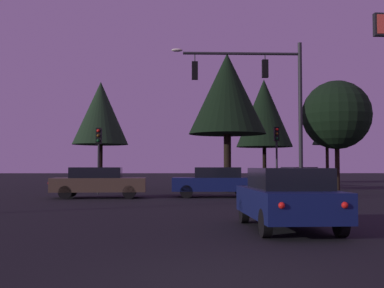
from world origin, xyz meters
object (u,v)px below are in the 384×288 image
car_far_lane (300,176)px  traffic_signal_mast_arm (266,91)px  tree_behind_sign (327,131)px  tree_lot_edge (101,113)px  car_nearside_lane (287,197)px  tree_left_far (264,113)px  traffic_light_corner_right (277,145)px  car_crossing_left (215,182)px  car_crossing_right (98,182)px  traffic_light_corner_left (99,147)px  tree_right_cluster (227,94)px  tree_center_horizon (337,115)px

car_far_lane → traffic_signal_mast_arm: bearing=-110.7°
tree_behind_sign → tree_lot_edge: 25.41m
car_nearside_lane → tree_left_far: size_ratio=0.45×
traffic_light_corner_right → tree_lot_edge: (-11.55, 3.02, 2.34)m
traffic_light_corner_right → tree_left_far: size_ratio=0.42×
traffic_signal_mast_arm → tree_left_far: (3.46, 20.21, 1.16)m
traffic_light_corner_right → car_crossing_left: (-4.27, -5.46, -2.09)m
car_crossing_right → traffic_light_corner_right: bearing=30.7°
traffic_light_corner_left → tree_lot_edge: bearing=98.6°
car_far_lane → tree_behind_sign: bearing=63.4°
traffic_signal_mast_arm → car_crossing_left: (-2.48, 0.77, -4.53)m
traffic_signal_mast_arm → car_far_lane: size_ratio=1.61×
traffic_light_corner_right → tree_lot_edge: size_ratio=0.55×
traffic_light_corner_left → tree_right_cluster: (7.53, 2.10, 3.36)m
tree_center_horizon → tree_left_far: bearing=101.9°
car_crossing_left → tree_lot_edge: (-7.28, 8.48, 4.42)m
car_nearside_lane → car_crossing_left: same height
traffic_light_corner_left → traffic_light_corner_right: size_ratio=0.93×
car_far_lane → car_crossing_left: bearing=-120.7°
traffic_light_corner_left → car_far_lane: 17.27m
car_nearside_lane → traffic_light_corner_right: bearing=79.4°
car_crossing_left → car_nearside_lane: bearing=-86.0°
tree_behind_sign → car_nearside_lane: bearing=-108.5°
traffic_light_corner_right → tree_center_horizon: bearing=18.8°
tree_lot_edge → traffic_signal_mast_arm: bearing=-43.5°
car_crossing_left → tree_right_cluster: 7.26m
tree_behind_sign → car_crossing_left: bearing=-118.9°
car_far_lane → tree_center_horizon: (1.00, -5.80, 4.17)m
traffic_signal_mast_arm → tree_center_horizon: traffic_signal_mast_arm is taller
traffic_light_corner_right → car_crossing_left: 7.24m
car_nearside_lane → tree_right_cluster: bearing=89.3°
car_far_lane → tree_lot_edge: tree_lot_edge is taller
car_nearside_lane → tree_lot_edge: 23.08m
traffic_light_corner_right → tree_lot_edge: bearing=165.3°
car_crossing_left → car_far_lane: size_ratio=0.91×
tree_right_cluster → car_crossing_left: bearing=-102.8°
traffic_signal_mast_arm → car_far_lane: (5.09, 13.50, -4.53)m
traffic_light_corner_left → traffic_signal_mast_arm: bearing=-21.8°
tree_right_cluster → tree_lot_edge: bearing=156.8°
car_crossing_left → tree_behind_sign: bearing=61.1°
traffic_signal_mast_arm → tree_behind_sign: (10.58, 24.48, -0.12)m
traffic_signal_mast_arm → tree_right_cluster: size_ratio=0.91×
traffic_light_corner_right → car_crossing_right: (-10.11, -6.01, -2.09)m
tree_left_far → car_far_lane: bearing=-76.3°
car_crossing_left → tree_lot_edge: tree_lot_edge is taller
tree_left_far → tree_center_horizon: 12.88m
tree_behind_sign → tree_right_cluster: (-11.95, -18.82, 0.84)m
car_far_lane → tree_left_far: size_ratio=0.50×
traffic_light_corner_right → tree_right_cluster: bearing=-169.7°
traffic_signal_mast_arm → tree_right_cluster: tree_right_cluster is taller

